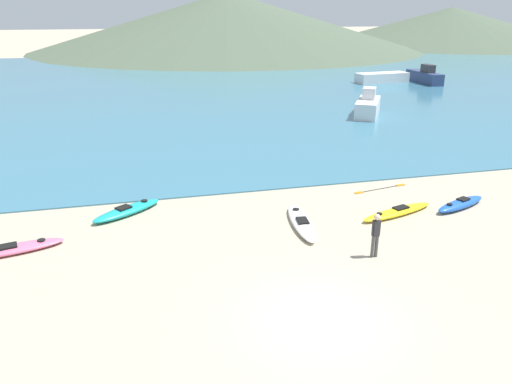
{
  "coord_description": "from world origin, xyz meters",
  "views": [
    {
      "loc": [
        -4.35,
        -10.37,
        7.71
      ],
      "look_at": [
        0.43,
        8.52,
        0.5
      ],
      "focal_mm": 35.0,
      "sensor_mm": 36.0,
      "label": 1
    }
  ],
  "objects_px": {
    "kayak_on_sand_3": "(397,212)",
    "kayak_on_sand_2": "(14,249)",
    "kayak_on_sand_4": "(127,210)",
    "moored_boat_3": "(425,76)",
    "kayak_on_sand_0": "(301,222)",
    "moored_boat_2": "(334,56)",
    "kayak_on_sand_1": "(461,204)",
    "person_near_foreground": "(376,233)",
    "moored_boat_1": "(382,78)",
    "moored_boat_0": "(368,106)",
    "loose_paddle": "(380,189)"
  },
  "relations": [
    {
      "from": "kayak_on_sand_0",
      "to": "loose_paddle",
      "type": "xyz_separation_m",
      "value": [
        4.79,
        2.93,
        -0.12
      ]
    },
    {
      "from": "kayak_on_sand_2",
      "to": "person_near_foreground",
      "type": "xyz_separation_m",
      "value": [
        11.57,
        -3.26,
        0.75
      ]
    },
    {
      "from": "moored_boat_2",
      "to": "kayak_on_sand_0",
      "type": "bearing_deg",
      "value": -113.63
    },
    {
      "from": "kayak_on_sand_3",
      "to": "moored_boat_1",
      "type": "distance_m",
      "value": 37.79
    },
    {
      "from": "kayak_on_sand_3",
      "to": "moored_boat_1",
      "type": "bearing_deg",
      "value": 63.42
    },
    {
      "from": "person_near_foreground",
      "to": "moored_boat_1",
      "type": "relative_size",
      "value": 0.26
    },
    {
      "from": "kayak_on_sand_3",
      "to": "moored_boat_1",
      "type": "xyz_separation_m",
      "value": [
        16.91,
        33.79,
        0.45
      ]
    },
    {
      "from": "kayak_on_sand_3",
      "to": "person_near_foreground",
      "type": "distance_m",
      "value": 4.03
    },
    {
      "from": "kayak_on_sand_3",
      "to": "person_near_foreground",
      "type": "relative_size",
      "value": 2.35
    },
    {
      "from": "person_near_foreground",
      "to": "loose_paddle",
      "type": "relative_size",
      "value": 0.55
    },
    {
      "from": "kayak_on_sand_0",
      "to": "kayak_on_sand_2",
      "type": "xyz_separation_m",
      "value": [
        -10.08,
        0.28,
        -0.01
      ]
    },
    {
      "from": "moored_boat_3",
      "to": "loose_paddle",
      "type": "relative_size",
      "value": 2.1
    },
    {
      "from": "moored_boat_3",
      "to": "person_near_foreground",
      "type": "bearing_deg",
      "value": -123.87
    },
    {
      "from": "moored_boat_2",
      "to": "loose_paddle",
      "type": "distance_m",
      "value": 58.71
    },
    {
      "from": "moored_boat_0",
      "to": "kayak_on_sand_4",
      "type": "bearing_deg",
      "value": -139.58
    },
    {
      "from": "moored_boat_0",
      "to": "loose_paddle",
      "type": "relative_size",
      "value": 1.67
    },
    {
      "from": "kayak_on_sand_0",
      "to": "kayak_on_sand_2",
      "type": "distance_m",
      "value": 10.09
    },
    {
      "from": "kayak_on_sand_4",
      "to": "moored_boat_0",
      "type": "height_order",
      "value": "moored_boat_0"
    },
    {
      "from": "kayak_on_sand_1",
      "to": "moored_boat_0",
      "type": "relative_size",
      "value": 0.62
    },
    {
      "from": "kayak_on_sand_1",
      "to": "kayak_on_sand_4",
      "type": "height_order",
      "value": "kayak_on_sand_1"
    },
    {
      "from": "moored_boat_1",
      "to": "loose_paddle",
      "type": "height_order",
      "value": "moored_boat_1"
    },
    {
      "from": "kayak_on_sand_0",
      "to": "kayak_on_sand_1",
      "type": "distance_m",
      "value": 6.91
    },
    {
      "from": "kayak_on_sand_3",
      "to": "kayak_on_sand_2",
      "type": "bearing_deg",
      "value": 179.09
    },
    {
      "from": "kayak_on_sand_4",
      "to": "moored_boat_3",
      "type": "height_order",
      "value": "moored_boat_3"
    },
    {
      "from": "kayak_on_sand_2",
      "to": "moored_boat_3",
      "type": "bearing_deg",
      "value": 42.3
    },
    {
      "from": "kayak_on_sand_1",
      "to": "person_near_foreground",
      "type": "relative_size",
      "value": 1.89
    },
    {
      "from": "person_near_foreground",
      "to": "moored_boat_1",
      "type": "bearing_deg",
      "value": 62.15
    },
    {
      "from": "person_near_foreground",
      "to": "kayak_on_sand_1",
      "type": "bearing_deg",
      "value": 29.42
    },
    {
      "from": "kayak_on_sand_4",
      "to": "moored_boat_2",
      "type": "xyz_separation_m",
      "value": [
        31.7,
        55.17,
        0.59
      ]
    },
    {
      "from": "moored_boat_0",
      "to": "kayak_on_sand_3",
      "type": "bearing_deg",
      "value": -112.54
    },
    {
      "from": "kayak_on_sand_1",
      "to": "moored_boat_3",
      "type": "xyz_separation_m",
      "value": [
        18.36,
        32.37,
        0.59
      ]
    },
    {
      "from": "moored_boat_0",
      "to": "moored_boat_2",
      "type": "distance_m",
      "value": 42.37
    },
    {
      "from": "kayak_on_sand_1",
      "to": "kayak_on_sand_4",
      "type": "xyz_separation_m",
      "value": [
        -13.27,
        2.66,
        -0.01
      ]
    },
    {
      "from": "kayak_on_sand_3",
      "to": "moored_boat_0",
      "type": "relative_size",
      "value": 0.78
    },
    {
      "from": "person_near_foreground",
      "to": "moored_boat_3",
      "type": "bearing_deg",
      "value": 56.13
    },
    {
      "from": "kayak_on_sand_1",
      "to": "kayak_on_sand_4",
      "type": "relative_size",
      "value": 0.96
    },
    {
      "from": "kayak_on_sand_0",
      "to": "loose_paddle",
      "type": "bearing_deg",
      "value": 31.48
    },
    {
      "from": "kayak_on_sand_2",
      "to": "kayak_on_sand_4",
      "type": "height_order",
      "value": "kayak_on_sand_4"
    },
    {
      "from": "kayak_on_sand_2",
      "to": "moored_boat_0",
      "type": "xyz_separation_m",
      "value": [
        21.52,
        17.62,
        0.65
      ]
    },
    {
      "from": "kayak_on_sand_2",
      "to": "person_near_foreground",
      "type": "bearing_deg",
      "value": -15.73
    },
    {
      "from": "kayak_on_sand_4",
      "to": "person_near_foreground",
      "type": "xyz_separation_m",
      "value": [
        7.84,
        -5.72,
        0.72
      ]
    },
    {
      "from": "kayak_on_sand_0",
      "to": "moored_boat_3",
      "type": "distance_m",
      "value": 41.14
    },
    {
      "from": "kayak_on_sand_1",
      "to": "moored_boat_2",
      "type": "bearing_deg",
      "value": 72.33
    },
    {
      "from": "kayak_on_sand_1",
      "to": "kayak_on_sand_4",
      "type": "distance_m",
      "value": 13.53
    },
    {
      "from": "person_near_foreground",
      "to": "moored_boat_2",
      "type": "xyz_separation_m",
      "value": [
        23.86,
        60.9,
        -0.13
      ]
    },
    {
      "from": "kayak_on_sand_4",
      "to": "moored_boat_3",
      "type": "relative_size",
      "value": 0.52
    },
    {
      "from": "kayak_on_sand_3",
      "to": "moored_boat_2",
      "type": "bearing_deg",
      "value": 69.78
    },
    {
      "from": "moored_boat_0",
      "to": "moored_boat_3",
      "type": "distance_m",
      "value": 20.08
    },
    {
      "from": "kayak_on_sand_3",
      "to": "kayak_on_sand_4",
      "type": "height_order",
      "value": "kayak_on_sand_4"
    },
    {
      "from": "kayak_on_sand_3",
      "to": "moored_boat_2",
      "type": "distance_m",
      "value": 61.67
    }
  ]
}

